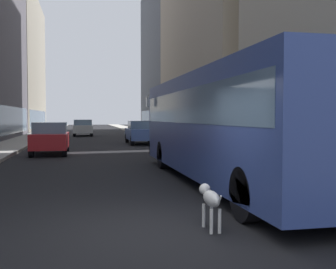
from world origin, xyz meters
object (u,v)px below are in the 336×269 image
object	(u,v)px
car_blue_hatchback	(141,132)
car_red_coupe	(50,138)
transit_bus	(226,121)
dalmatian_dog	(210,199)
car_white_van	(83,128)

from	to	relation	value
car_blue_hatchback	car_red_coupe	xyz separation A→B (m)	(-5.60, -6.87, -0.00)
car_red_coupe	transit_bus	bearing A→B (deg)	-61.48
car_red_coupe	dalmatian_dog	distance (m)	15.22
car_blue_hatchback	car_white_van	xyz separation A→B (m)	(-4.00, 13.59, 0.00)
transit_bus	car_white_van	size ratio (longest dim) A/B	2.55
transit_bus	car_white_van	xyz separation A→B (m)	(-4.00, 30.76, -0.95)
car_white_van	dalmatian_dog	world-z (taller)	car_white_van
car_blue_hatchback	dalmatian_dog	bearing A→B (deg)	-95.02
transit_bus	dalmatian_dog	world-z (taller)	transit_bus
dalmatian_dog	transit_bus	bearing A→B (deg)	66.91
car_red_coupe	dalmatian_dog	world-z (taller)	car_red_coupe
transit_bus	car_white_van	bearing A→B (deg)	97.41
transit_bus	dalmatian_dog	xyz separation A→B (m)	(-1.90, -4.46, -1.26)
car_red_coupe	dalmatian_dog	size ratio (longest dim) A/B	4.06
transit_bus	car_red_coupe	bearing A→B (deg)	118.52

